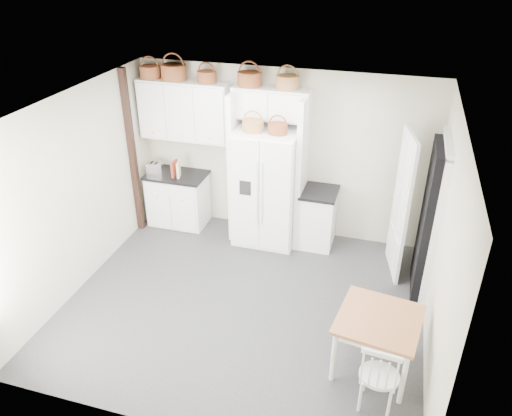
% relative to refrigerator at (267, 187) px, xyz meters
% --- Properties ---
extents(floor, '(4.50, 4.50, 0.00)m').
position_rel_refrigerator_xyz_m(floor, '(0.15, -1.62, -0.90)').
color(floor, '#2E2E34').
rests_on(floor, ground).
extents(ceiling, '(4.50, 4.50, 0.00)m').
position_rel_refrigerator_xyz_m(ceiling, '(0.15, -1.62, 1.70)').
color(ceiling, white).
rests_on(ceiling, wall_back).
extents(wall_back, '(4.50, 0.00, 4.50)m').
position_rel_refrigerator_xyz_m(wall_back, '(0.15, 0.38, 0.40)').
color(wall_back, beige).
rests_on(wall_back, floor).
extents(wall_left, '(0.00, 4.00, 4.00)m').
position_rel_refrigerator_xyz_m(wall_left, '(-2.10, -1.62, 0.40)').
color(wall_left, beige).
rests_on(wall_left, floor).
extents(wall_right, '(0.00, 4.00, 4.00)m').
position_rel_refrigerator_xyz_m(wall_right, '(2.40, -1.62, 0.40)').
color(wall_right, beige).
rests_on(wall_right, floor).
extents(refrigerator, '(0.93, 0.75, 1.80)m').
position_rel_refrigerator_xyz_m(refrigerator, '(0.00, 0.00, 0.00)').
color(refrigerator, white).
rests_on(refrigerator, floor).
extents(base_cab_left, '(0.91, 0.57, 0.84)m').
position_rel_refrigerator_xyz_m(base_cab_left, '(-1.52, 0.08, -0.48)').
color(base_cab_left, white).
rests_on(base_cab_left, floor).
extents(base_cab_right, '(0.49, 0.59, 0.87)m').
position_rel_refrigerator_xyz_m(base_cab_right, '(0.79, 0.08, -0.47)').
color(base_cab_right, white).
rests_on(base_cab_right, floor).
extents(dining_table, '(0.95, 0.95, 0.70)m').
position_rel_refrigerator_xyz_m(dining_table, '(1.85, -2.27, -0.55)').
color(dining_table, '#9A5528').
rests_on(dining_table, floor).
extents(windsor_chair, '(0.43, 0.40, 0.82)m').
position_rel_refrigerator_xyz_m(windsor_chair, '(1.92, -2.78, -0.49)').
color(windsor_chair, white).
rests_on(windsor_chair, floor).
extents(counter_left, '(0.95, 0.61, 0.04)m').
position_rel_refrigerator_xyz_m(counter_left, '(-1.52, 0.08, -0.04)').
color(counter_left, black).
rests_on(counter_left, base_cab_left).
extents(counter_right, '(0.53, 0.63, 0.04)m').
position_rel_refrigerator_xyz_m(counter_right, '(0.79, 0.08, -0.01)').
color(counter_right, black).
rests_on(counter_right, base_cab_right).
extents(toaster, '(0.27, 0.19, 0.17)m').
position_rel_refrigerator_xyz_m(toaster, '(-1.87, 0.04, 0.07)').
color(toaster, silver).
rests_on(toaster, counter_left).
extents(cookbook_red, '(0.06, 0.18, 0.26)m').
position_rel_refrigerator_xyz_m(cookbook_red, '(-1.50, -0.00, 0.11)').
color(cookbook_red, maroon).
rests_on(cookbook_red, counter_left).
extents(cookbook_cream, '(0.07, 0.17, 0.25)m').
position_rel_refrigerator_xyz_m(cookbook_cream, '(-1.43, -0.00, 0.11)').
color(cookbook_cream, beige).
rests_on(cookbook_cream, counter_left).
extents(basket_upper_a, '(0.32, 0.32, 0.18)m').
position_rel_refrigerator_xyz_m(basket_upper_a, '(-1.87, 0.21, 1.54)').
color(basket_upper_a, brown).
rests_on(basket_upper_a, upper_cabinet).
extents(basket_upper_b, '(0.38, 0.38, 0.22)m').
position_rel_refrigerator_xyz_m(basket_upper_b, '(-1.49, 0.21, 1.56)').
color(basket_upper_b, brown).
rests_on(basket_upper_b, upper_cabinet).
extents(basket_upper_c, '(0.28, 0.28, 0.16)m').
position_rel_refrigerator_xyz_m(basket_upper_c, '(-0.97, 0.21, 1.53)').
color(basket_upper_c, brown).
rests_on(basket_upper_c, upper_cabinet).
extents(basket_bridge_a, '(0.34, 0.34, 0.19)m').
position_rel_refrigerator_xyz_m(basket_bridge_a, '(-0.33, 0.21, 1.55)').
color(basket_bridge_a, brown).
rests_on(basket_bridge_a, bridge_cabinet).
extents(basket_bridge_b, '(0.32, 0.32, 0.18)m').
position_rel_refrigerator_xyz_m(basket_bridge_b, '(0.22, 0.21, 1.54)').
color(basket_bridge_b, '#A17945').
rests_on(basket_bridge_b, bridge_cabinet).
extents(basket_fridge_a, '(0.31, 0.31, 0.16)m').
position_rel_refrigerator_xyz_m(basket_fridge_a, '(-0.18, -0.10, 0.98)').
color(basket_fridge_a, '#A17945').
rests_on(basket_fridge_a, refrigerator).
extents(basket_fridge_b, '(0.27, 0.27, 0.15)m').
position_rel_refrigerator_xyz_m(basket_fridge_b, '(0.17, -0.10, 0.97)').
color(basket_fridge_b, brown).
rests_on(basket_fridge_b, refrigerator).
extents(upper_cabinet, '(1.40, 0.34, 0.90)m').
position_rel_refrigerator_xyz_m(upper_cabinet, '(-1.35, 0.21, 1.00)').
color(upper_cabinet, white).
rests_on(upper_cabinet, wall_back).
extents(bridge_cabinet, '(1.12, 0.34, 0.45)m').
position_rel_refrigerator_xyz_m(bridge_cabinet, '(0.00, 0.21, 1.23)').
color(bridge_cabinet, white).
rests_on(bridge_cabinet, wall_back).
extents(fridge_panel_left, '(0.08, 0.60, 2.30)m').
position_rel_refrigerator_xyz_m(fridge_panel_left, '(-0.51, 0.08, 0.25)').
color(fridge_panel_left, white).
rests_on(fridge_panel_left, floor).
extents(fridge_panel_right, '(0.08, 0.60, 2.30)m').
position_rel_refrigerator_xyz_m(fridge_panel_right, '(0.51, 0.08, 0.25)').
color(fridge_panel_right, white).
rests_on(fridge_panel_right, floor).
extents(trim_post, '(0.09, 0.09, 2.60)m').
position_rel_refrigerator_xyz_m(trim_post, '(-2.05, -0.27, 0.40)').
color(trim_post, black).
rests_on(trim_post, floor).
extents(doorway_void, '(0.18, 0.85, 2.05)m').
position_rel_refrigerator_xyz_m(doorway_void, '(2.31, -0.62, 0.13)').
color(doorway_void, black).
rests_on(doorway_void, floor).
extents(door_slab, '(0.21, 0.79, 2.05)m').
position_rel_refrigerator_xyz_m(door_slab, '(1.95, -0.29, 0.13)').
color(door_slab, white).
rests_on(door_slab, floor).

